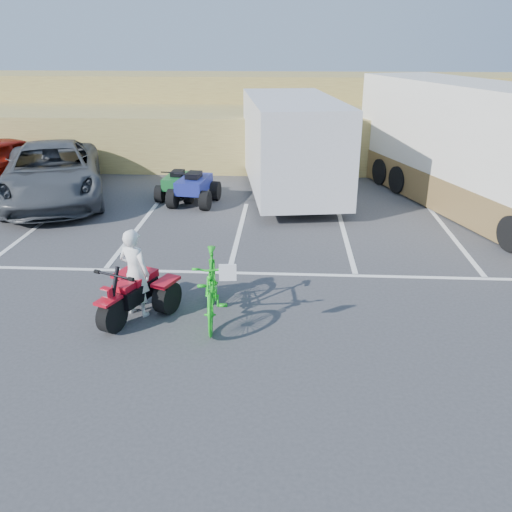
# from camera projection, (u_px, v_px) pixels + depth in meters

# --- Properties ---
(ground) EXTENTS (100.00, 100.00, 0.00)m
(ground) POSITION_uv_depth(u_px,v_px,m) (214.00, 329.00, 9.35)
(ground) COLOR #39393B
(ground) RESTS_ON ground
(parking_stripes) EXTENTS (28.00, 5.16, 0.01)m
(parking_stripes) POSITION_uv_depth(u_px,v_px,m) (272.00, 246.00, 13.07)
(parking_stripes) COLOR white
(parking_stripes) RESTS_ON ground
(grass_embankment) EXTENTS (40.00, 8.50, 3.10)m
(grass_embankment) POSITION_uv_depth(u_px,v_px,m) (260.00, 118.00, 23.13)
(grass_embankment) COLOR olive
(grass_embankment) RESTS_ON ground
(red_trike_atv) EXTENTS (1.69, 1.91, 1.03)m
(red_trike_atv) POSITION_uv_depth(u_px,v_px,m) (133.00, 317.00, 9.75)
(red_trike_atv) COLOR #B20A1A
(red_trike_atv) RESTS_ON ground
(rider) EXTENTS (0.70, 0.59, 1.63)m
(rider) POSITION_uv_depth(u_px,v_px,m) (135.00, 273.00, 9.57)
(rider) COLOR white
(rider) RESTS_ON ground
(green_dirt_bike) EXTENTS (0.77, 2.10, 1.23)m
(green_dirt_bike) POSITION_uv_depth(u_px,v_px,m) (212.00, 287.00, 9.50)
(green_dirt_bike) COLOR #14BF19
(green_dirt_bike) RESTS_ON ground
(grey_pickup) EXTENTS (4.74, 6.73, 1.71)m
(grey_pickup) POSITION_uv_depth(u_px,v_px,m) (52.00, 173.00, 16.40)
(grey_pickup) COLOR #414548
(grey_pickup) RESTS_ON ground
(cargo_trailer) EXTENTS (3.45, 6.67, 2.97)m
(cargo_trailer) POSITION_uv_depth(u_px,v_px,m) (292.00, 144.00, 16.74)
(cargo_trailer) COLOR silver
(cargo_trailer) RESTS_ON ground
(rv_motorhome) EXTENTS (5.44, 9.86, 3.45)m
(rv_motorhome) POSITION_uv_depth(u_px,v_px,m) (473.00, 157.00, 15.46)
(rv_motorhome) COLOR silver
(rv_motorhome) RESTS_ON ground
(quad_atv_blue) EXTENTS (1.45, 1.81, 1.08)m
(quad_atv_blue) POSITION_uv_depth(u_px,v_px,m) (195.00, 204.00, 16.32)
(quad_atv_blue) COLOR navy
(quad_atv_blue) RESTS_ON ground
(quad_atv_green) EXTENTS (1.22, 1.57, 0.97)m
(quad_atv_green) POSITION_uv_depth(u_px,v_px,m) (179.00, 198.00, 16.89)
(quad_atv_green) COLOR #155F27
(quad_atv_green) RESTS_ON ground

